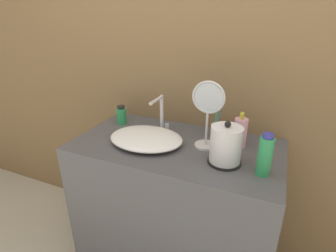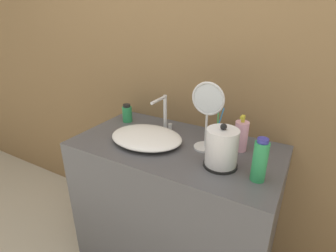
% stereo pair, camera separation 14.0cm
% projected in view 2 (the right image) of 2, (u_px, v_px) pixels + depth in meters
% --- Properties ---
extents(wall_back, '(6.00, 0.04, 2.60)m').
position_uv_depth(wall_back, '(203.00, 56.00, 1.51)').
color(wall_back, olive).
rests_on(wall_back, ground_plane).
extents(vanity_counter, '(1.12, 0.60, 0.87)m').
position_uv_depth(vanity_counter, '(175.00, 208.00, 1.59)').
color(vanity_counter, '#4C4C51').
rests_on(vanity_counter, ground_plane).
extents(sink_basin, '(0.41, 0.32, 0.06)m').
position_uv_depth(sink_basin, '(146.00, 137.00, 1.44)').
color(sink_basin, white).
rests_on(sink_basin, vanity_counter).
extents(faucet, '(0.06, 0.16, 0.21)m').
position_uv_depth(faucet, '(164.00, 111.00, 1.55)').
color(faucet, silver).
rests_on(faucet, vanity_counter).
extents(electric_kettle, '(0.16, 0.16, 0.21)m').
position_uv_depth(electric_kettle, '(222.00, 149.00, 1.19)').
color(electric_kettle, black).
rests_on(electric_kettle, vanity_counter).
extents(toothbrush_cup, '(0.08, 0.08, 0.20)m').
position_uv_depth(toothbrush_cup, '(219.00, 133.00, 1.46)').
color(toothbrush_cup, '#B7B2A8').
rests_on(toothbrush_cup, vanity_counter).
extents(lotion_bottle, '(0.07, 0.07, 0.19)m').
position_uv_depth(lotion_bottle, '(241.00, 136.00, 1.33)').
color(lotion_bottle, '#EAA8C6').
rests_on(lotion_bottle, vanity_counter).
extents(shampoo_bottle, '(0.06, 0.06, 0.12)m').
position_uv_depth(shampoo_bottle, '(127.00, 113.00, 1.70)').
color(shampoo_bottle, '#2D9956').
rests_on(shampoo_bottle, vanity_counter).
extents(mouthwash_bottle, '(0.06, 0.06, 0.20)m').
position_uv_depth(mouthwash_bottle, '(260.00, 161.00, 1.08)').
color(mouthwash_bottle, '#2D9956').
rests_on(mouthwash_bottle, vanity_counter).
extents(vanity_mirror, '(0.17, 0.12, 0.36)m').
position_uv_depth(vanity_mirror, '(207.00, 112.00, 1.31)').
color(vanity_mirror, silver).
rests_on(vanity_mirror, vanity_counter).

